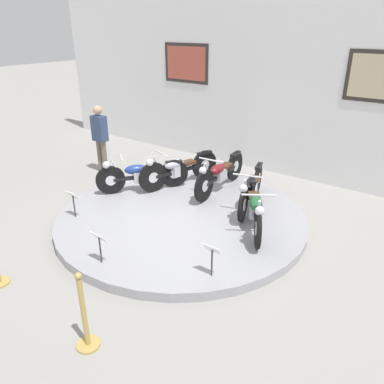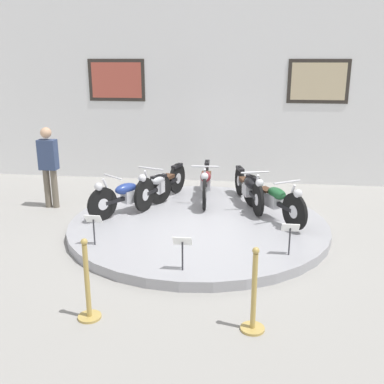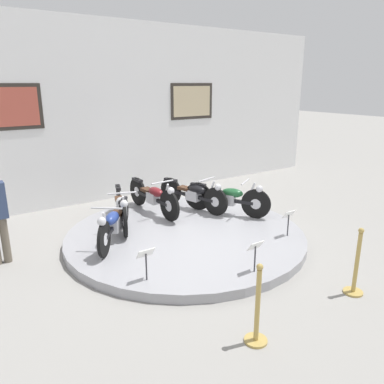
{
  "view_description": "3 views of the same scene",
  "coord_description": "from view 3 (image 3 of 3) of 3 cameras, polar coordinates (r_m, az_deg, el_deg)",
  "views": [
    {
      "loc": [
        3.84,
        -4.95,
        3.41
      ],
      "look_at": [
        0.25,
        -0.01,
        0.66
      ],
      "focal_mm": 35.0,
      "sensor_mm": 36.0,
      "label": 1
    },
    {
      "loc": [
        0.84,
        -7.57,
        2.99
      ],
      "look_at": [
        -0.13,
        0.1,
        0.67
      ],
      "focal_mm": 42.0,
      "sensor_mm": 36.0,
      "label": 2
    },
    {
      "loc": [
        -3.71,
        -5.77,
        2.97
      ],
      "look_at": [
        0.16,
        0.02,
        0.93
      ],
      "focal_mm": 35.0,
      "sensor_mm": 36.0,
      "label": 3
    }
  ],
  "objects": [
    {
      "name": "motorcycle_silver",
      "position": [
        7.75,
        -10.71,
        -2.2
      ],
      "size": [
        0.74,
        1.92,
        0.8
      ],
      "color": "black",
      "rests_on": "display_platform"
    },
    {
      "name": "motorcycle_black",
      "position": [
        8.56,
        0.23,
        -0.21
      ],
      "size": [
        0.67,
        1.92,
        0.79
      ],
      "color": "black",
      "rests_on": "display_platform"
    },
    {
      "name": "motorcycle_maroon",
      "position": [
        8.35,
        -5.88,
        -0.6
      ],
      "size": [
        0.54,
        2.02,
        0.81
      ],
      "color": "black",
      "rests_on": "display_platform"
    },
    {
      "name": "back_wall",
      "position": [
        9.98,
        -12.15,
        11.76
      ],
      "size": [
        14.0,
        0.22,
        4.48
      ],
      "color": "white",
      "rests_on": "ground_plane"
    },
    {
      "name": "stanchion_post_right_of_entry",
      "position": [
        6.01,
        23.67,
        -11.07
      ],
      "size": [
        0.28,
        0.28,
        1.02
      ],
      "color": "tan",
      "rests_on": "ground_plane"
    },
    {
      "name": "info_placard_front_left",
      "position": [
        5.58,
        -7.03,
        -9.83
      ],
      "size": [
        0.26,
        0.11,
        0.51
      ],
      "color": "#333338",
      "rests_on": "display_platform"
    },
    {
      "name": "info_placard_front_centre",
      "position": [
        5.85,
        9.63,
        -8.67
      ],
      "size": [
        0.26,
        0.11,
        0.51
      ],
      "color": "#333338",
      "rests_on": "display_platform"
    },
    {
      "name": "motorcycle_green",
      "position": [
        8.28,
        5.5,
        -0.81
      ],
      "size": [
        1.1,
        1.72,
        0.8
      ],
      "color": "black",
      "rests_on": "display_platform"
    },
    {
      "name": "motorcycle_blue",
      "position": [
        6.99,
        -11.81,
        -4.48
      ],
      "size": [
        1.24,
        1.59,
        0.78
      ],
      "color": "black",
      "rests_on": "display_platform"
    },
    {
      "name": "stanchion_post_left_of_entry",
      "position": [
        4.67,
        9.88,
        -18.17
      ],
      "size": [
        0.28,
        0.28,
        1.02
      ],
      "color": "tan",
      "rests_on": "ground_plane"
    },
    {
      "name": "ground_plane",
      "position": [
        7.47,
        -0.98,
        -7.12
      ],
      "size": [
        60.0,
        60.0,
        0.0
      ],
      "primitive_type": "plane",
      "color": "gray"
    },
    {
      "name": "display_platform",
      "position": [
        7.44,
        -0.98,
        -6.56
      ],
      "size": [
        4.63,
        4.63,
        0.16
      ],
      "primitive_type": "cylinder",
      "color": "#99999E",
      "rests_on": "ground_plane"
    },
    {
      "name": "info_placard_front_right",
      "position": [
        7.31,
        14.51,
        -3.79
      ],
      "size": [
        0.26,
        0.11,
        0.51
      ],
      "color": "#333338",
      "rests_on": "display_platform"
    }
  ]
}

